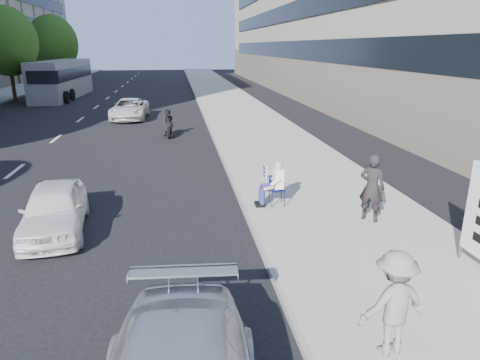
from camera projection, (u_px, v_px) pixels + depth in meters
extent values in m
plane|color=black|center=(198.00, 258.00, 9.54)|extent=(160.00, 160.00, 0.00)
cube|color=#A9A59E|center=(241.00, 115.00, 28.95)|extent=(5.00, 120.00, 0.15)
cylinder|color=#382616|center=(13.00, 84.00, 35.48)|extent=(0.30, 0.30, 2.97)
ellipsoid|color=#224813|center=(6.00, 41.00, 34.46)|extent=(4.80, 4.80, 5.52)
cylinder|color=#382616|center=(57.00, 75.00, 48.75)|extent=(0.30, 0.30, 2.62)
ellipsoid|color=#224813|center=(53.00, 43.00, 47.71)|extent=(5.40, 5.40, 6.21)
cylinder|color=#131955|center=(272.00, 200.00, 12.06)|extent=(0.02, 0.02, 0.45)
cylinder|color=#131955|center=(284.00, 199.00, 12.11)|extent=(0.02, 0.02, 0.45)
cylinder|color=#131955|center=(269.00, 196.00, 12.40)|extent=(0.02, 0.02, 0.45)
cylinder|color=#131955|center=(281.00, 195.00, 12.45)|extent=(0.02, 0.02, 0.45)
cube|color=#131955|center=(277.00, 190.00, 12.19)|extent=(0.40, 0.40, 0.03)
cube|color=#131955|center=(276.00, 181.00, 12.31)|extent=(0.40, 0.02, 0.40)
cylinder|color=navy|center=(270.00, 188.00, 12.03)|extent=(0.44, 0.17, 0.17)
cylinder|color=navy|center=(262.00, 196.00, 12.07)|extent=(0.14, 0.14, 0.46)
cube|color=black|center=(260.00, 205.00, 12.15)|extent=(0.26, 0.11, 0.10)
cylinder|color=navy|center=(269.00, 186.00, 12.22)|extent=(0.44, 0.17, 0.17)
cylinder|color=navy|center=(261.00, 194.00, 12.26)|extent=(0.14, 0.14, 0.46)
cube|color=black|center=(259.00, 203.00, 12.33)|extent=(0.26, 0.11, 0.10)
cube|color=white|center=(278.00, 178.00, 12.08)|extent=(0.26, 0.42, 0.56)
sphere|color=tan|center=(278.00, 165.00, 11.97)|extent=(0.23, 0.23, 0.23)
ellipsoid|color=gray|center=(279.00, 164.00, 11.97)|extent=(0.22, 0.24, 0.19)
ellipsoid|color=gray|center=(275.00, 168.00, 11.98)|extent=(0.10, 0.14, 0.13)
cylinder|color=white|center=(276.00, 182.00, 11.85)|extent=(0.30, 0.10, 0.25)
cylinder|color=tan|center=(269.00, 188.00, 11.88)|extent=(0.29, 0.09, 0.14)
cylinder|color=white|center=(274.00, 175.00, 12.31)|extent=(0.26, 0.20, 0.32)
cylinder|color=tan|center=(268.00, 177.00, 12.46)|extent=(0.30, 0.21, 0.18)
cube|color=white|center=(265.00, 171.00, 12.55)|extent=(0.03, 0.55, 0.40)
imported|color=gray|center=(394.00, 303.00, 6.20)|extent=(1.13, 0.76, 1.63)
imported|color=black|center=(372.00, 188.00, 11.01)|extent=(0.77, 0.76, 1.79)
cylinder|color=#4C4C4C|center=(467.00, 210.00, 8.92)|extent=(0.06, 0.06, 2.20)
imported|color=white|center=(54.00, 209.00, 10.75)|extent=(1.87, 3.75, 1.23)
imported|color=silver|center=(130.00, 109.00, 27.57)|extent=(2.36, 4.75, 1.29)
cylinder|color=black|center=(169.00, 133.00, 21.73)|extent=(0.20, 0.65, 0.64)
cylinder|color=black|center=(170.00, 128.00, 23.05)|extent=(0.20, 0.65, 0.64)
cube|color=black|center=(169.00, 126.00, 22.32)|extent=(0.40, 1.22, 0.35)
imported|color=black|center=(169.00, 123.00, 22.17)|extent=(0.75, 0.62, 1.42)
cube|color=gray|center=(63.00, 79.00, 38.77)|extent=(2.96, 12.09, 3.30)
cube|color=black|center=(47.00, 73.00, 38.43)|extent=(0.50, 11.49, 1.00)
cube|color=black|center=(76.00, 73.00, 38.79)|extent=(0.50, 11.49, 1.00)
cube|color=black|center=(43.00, 78.00, 32.93)|extent=(2.40, 0.15, 1.00)
cylinder|color=black|center=(35.00, 98.00, 34.70)|extent=(0.29, 1.01, 1.00)
cylinder|color=black|center=(67.00, 97.00, 35.05)|extent=(0.29, 1.01, 1.00)
cylinder|color=black|center=(42.00, 95.00, 36.58)|extent=(0.29, 1.01, 1.00)
cylinder|color=black|center=(72.00, 95.00, 36.93)|extent=(0.29, 1.01, 1.00)
cylinder|color=black|center=(60.00, 89.00, 42.25)|extent=(0.29, 1.01, 1.00)
cylinder|color=black|center=(86.00, 88.00, 42.60)|extent=(0.29, 1.01, 1.00)
cylinder|color=black|center=(63.00, 87.00, 43.66)|extent=(0.29, 1.01, 1.00)
cylinder|color=black|center=(89.00, 87.00, 44.01)|extent=(0.29, 1.01, 1.00)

